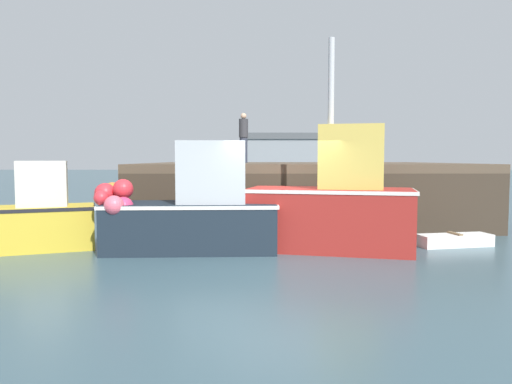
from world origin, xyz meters
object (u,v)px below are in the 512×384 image
(fishing_boat_mid, at_px, (334,205))
(dockworker, at_px, (244,138))
(rowboat, at_px, (455,240))
(fishing_boat_near_left, at_px, (30,218))
(fishing_boat_near_right, at_px, (192,211))

(fishing_boat_mid, relative_size, dockworker, 2.61)
(rowboat, relative_size, dockworker, 1.01)
(fishing_boat_near_left, bearing_deg, fishing_boat_mid, -0.93)
(fishing_boat_near_left, xyz_separation_m, fishing_boat_near_right, (3.73, -0.14, 0.18))
(fishing_boat_mid, bearing_deg, fishing_boat_near_right, -179.56)
(dockworker, bearing_deg, rowboat, -51.33)
(fishing_boat_mid, bearing_deg, dockworker, 107.22)
(fishing_boat_near_left, distance_m, fishing_boat_near_right, 3.74)
(fishing_boat_near_right, relative_size, dockworker, 2.25)
(rowboat, bearing_deg, fishing_boat_near_right, -175.14)
(rowboat, bearing_deg, fishing_boat_mid, -170.46)
(fishing_boat_near_right, distance_m, dockworker, 7.35)
(fishing_boat_near_left, relative_size, fishing_boat_near_right, 0.77)
(fishing_boat_near_left, xyz_separation_m, dockworker, (4.80, 6.86, 2.14))
(fishing_boat_near_left, height_order, fishing_boat_mid, fishing_boat_mid)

